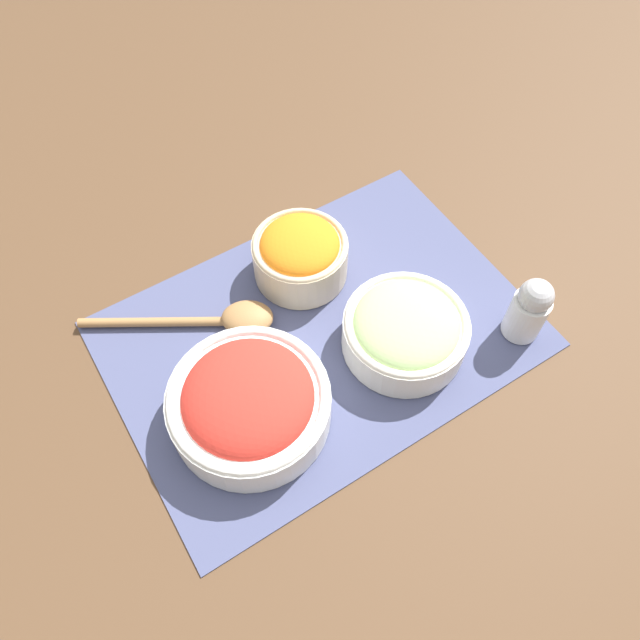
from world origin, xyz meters
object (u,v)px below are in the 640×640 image
cucumber_bowl (405,330)px  carrot_bowl (300,254)px  wooden_spoon (226,319)px  pepper_shaker (529,309)px  tomato_bowl (249,402)px

cucumber_bowl → carrot_bowl: bearing=-73.2°
cucumber_bowl → carrot_bowl: 0.17m
cucumber_bowl → wooden_spoon: size_ratio=0.67×
carrot_bowl → pepper_shaker: size_ratio=1.30×
carrot_bowl → wooden_spoon: size_ratio=0.55×
carrot_bowl → pepper_shaker: 0.30m
pepper_shaker → carrot_bowl: bearing=-50.3°
cucumber_bowl → tomato_bowl: tomato_bowl is taller
carrot_bowl → pepper_shaker: bearing=129.7°
cucumber_bowl → wooden_spoon: cucumber_bowl is taller
tomato_bowl → wooden_spoon: bearing=-105.0°
cucumber_bowl → wooden_spoon: bearing=-39.7°
cucumber_bowl → pepper_shaker: 0.15m
tomato_bowl → carrot_bowl: bearing=-136.7°
cucumber_bowl → wooden_spoon: (0.17, -0.14, -0.02)m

